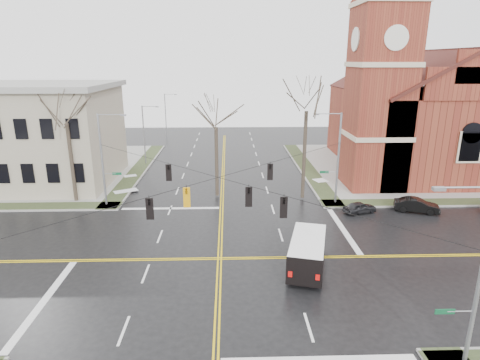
{
  "coord_description": "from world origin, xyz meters",
  "views": [
    {
      "loc": [
        0.71,
        -26.47,
        13.93
      ],
      "look_at": [
        1.67,
        6.0,
        4.2
      ],
      "focal_mm": 30.0,
      "sensor_mm": 36.0,
      "label": 1
    }
  ],
  "objects_px": {
    "signal_pole_ne": "(337,156)",
    "parked_car_a": "(360,207)",
    "church": "(415,105)",
    "parked_car_b": "(417,205)",
    "signal_pole_se": "(476,278)",
    "cargo_van": "(308,250)",
    "tree_ne": "(307,105)",
    "signal_pole_nw": "(104,157)",
    "tree_nw_near": "(216,123)",
    "streetlight_north_b": "(166,114)",
    "streetlight_north_a": "(145,133)",
    "tree_nw_far": "(66,118)"
  },
  "relations": [
    {
      "from": "church",
      "to": "signal_pole_ne",
      "type": "height_order",
      "value": "church"
    },
    {
      "from": "streetlight_north_a",
      "to": "signal_pole_nw",
      "type": "bearing_deg",
      "value": -92.32
    },
    {
      "from": "church",
      "to": "signal_pole_ne",
      "type": "distance_m",
      "value": 19.22
    },
    {
      "from": "church",
      "to": "streetlight_north_a",
      "type": "height_order",
      "value": "church"
    },
    {
      "from": "signal_pole_ne",
      "to": "parked_car_a",
      "type": "height_order",
      "value": "signal_pole_ne"
    },
    {
      "from": "signal_pole_se",
      "to": "cargo_van",
      "type": "height_order",
      "value": "signal_pole_se"
    },
    {
      "from": "church",
      "to": "tree_nw_near",
      "type": "distance_m",
      "value": 27.51
    },
    {
      "from": "tree_ne",
      "to": "church",
      "type": "bearing_deg",
      "value": 35.77
    },
    {
      "from": "streetlight_north_a",
      "to": "streetlight_north_b",
      "type": "distance_m",
      "value": 20.0
    },
    {
      "from": "church",
      "to": "cargo_van",
      "type": "distance_m",
      "value": 32.91
    },
    {
      "from": "church",
      "to": "parked_car_b",
      "type": "height_order",
      "value": "church"
    },
    {
      "from": "parked_car_a",
      "to": "tree_nw_far",
      "type": "distance_m",
      "value": 29.46
    },
    {
      "from": "signal_pole_nw",
      "to": "cargo_van",
      "type": "bearing_deg",
      "value": -36.45
    },
    {
      "from": "signal_pole_se",
      "to": "tree_nw_near",
      "type": "bearing_deg",
      "value": 114.94
    },
    {
      "from": "signal_pole_se",
      "to": "tree_ne",
      "type": "bearing_deg",
      "value": 96.75
    },
    {
      "from": "signal_pole_ne",
      "to": "tree_nw_far",
      "type": "height_order",
      "value": "tree_nw_far"
    },
    {
      "from": "streetlight_north_a",
      "to": "parked_car_a",
      "type": "distance_m",
      "value": 30.83
    },
    {
      "from": "church",
      "to": "signal_pole_nw",
      "type": "bearing_deg",
      "value": -159.79
    },
    {
      "from": "signal_pole_ne",
      "to": "streetlight_north_a",
      "type": "xyz_separation_m",
      "value": [
        -21.97,
        16.5,
        -0.48
      ]
    },
    {
      "from": "tree_ne",
      "to": "streetlight_north_a",
      "type": "bearing_deg",
      "value": 141.83
    },
    {
      "from": "signal_pole_ne",
      "to": "streetlight_north_a",
      "type": "height_order",
      "value": "signal_pole_ne"
    },
    {
      "from": "tree_nw_near",
      "to": "tree_ne",
      "type": "distance_m",
      "value": 9.18
    },
    {
      "from": "parked_car_b",
      "to": "cargo_van",
      "type": "bearing_deg",
      "value": 149.13
    },
    {
      "from": "signal_pole_nw",
      "to": "signal_pole_se",
      "type": "bearing_deg",
      "value": -45.45
    },
    {
      "from": "tree_nw_near",
      "to": "signal_pole_nw",
      "type": "bearing_deg",
      "value": -167.09
    },
    {
      "from": "tree_nw_near",
      "to": "tree_nw_far",
      "type": "bearing_deg",
      "value": -175.2
    },
    {
      "from": "signal_pole_nw",
      "to": "tree_nw_far",
      "type": "height_order",
      "value": "tree_nw_far"
    },
    {
      "from": "tree_ne",
      "to": "parked_car_a",
      "type": "bearing_deg",
      "value": -42.0
    },
    {
      "from": "signal_pole_se",
      "to": "cargo_van",
      "type": "relative_size",
      "value": 1.45
    },
    {
      "from": "streetlight_north_a",
      "to": "tree_nw_far",
      "type": "relative_size",
      "value": 0.67
    },
    {
      "from": "parked_car_a",
      "to": "tree_nw_far",
      "type": "height_order",
      "value": "tree_nw_far"
    },
    {
      "from": "signal_pole_se",
      "to": "tree_ne",
      "type": "distance_m",
      "value": 25.13
    },
    {
      "from": "streetlight_north_b",
      "to": "tree_ne",
      "type": "bearing_deg",
      "value": -61.41
    },
    {
      "from": "cargo_van",
      "to": "tree_nw_near",
      "type": "distance_m",
      "value": 18.01
    },
    {
      "from": "streetlight_north_a",
      "to": "tree_nw_near",
      "type": "bearing_deg",
      "value": -54.16
    },
    {
      "from": "church",
      "to": "signal_pole_nw",
      "type": "distance_m",
      "value": 38.61
    },
    {
      "from": "church",
      "to": "tree_ne",
      "type": "relative_size",
      "value": 2.04
    },
    {
      "from": "tree_nw_near",
      "to": "tree_ne",
      "type": "bearing_deg",
      "value": -6.18
    },
    {
      "from": "parked_car_b",
      "to": "signal_pole_se",
      "type": "bearing_deg",
      "value": 179.96
    },
    {
      "from": "church",
      "to": "streetlight_north_b",
      "type": "bearing_deg",
      "value": 146.75
    },
    {
      "from": "cargo_van",
      "to": "streetlight_north_b",
      "type": "bearing_deg",
      "value": 123.85
    },
    {
      "from": "signal_pole_ne",
      "to": "signal_pole_nw",
      "type": "bearing_deg",
      "value": 180.0
    },
    {
      "from": "streetlight_north_a",
      "to": "tree_nw_near",
      "type": "relative_size",
      "value": 0.73
    },
    {
      "from": "streetlight_north_b",
      "to": "tree_nw_near",
      "type": "bearing_deg",
      "value": -73.42
    },
    {
      "from": "signal_pole_se",
      "to": "tree_nw_far",
      "type": "distance_m",
      "value": 35.94
    },
    {
      "from": "signal_pole_se",
      "to": "cargo_van",
      "type": "bearing_deg",
      "value": 117.12
    },
    {
      "from": "streetlight_north_b",
      "to": "parked_car_b",
      "type": "height_order",
      "value": "streetlight_north_b"
    },
    {
      "from": "signal_pole_nw",
      "to": "parked_car_b",
      "type": "relative_size",
      "value": 2.2
    },
    {
      "from": "signal_pole_se",
      "to": "streetlight_north_a",
      "type": "distance_m",
      "value": 45.2
    },
    {
      "from": "signal_pole_se",
      "to": "tree_nw_far",
      "type": "bearing_deg",
      "value": 137.26
    }
  ]
}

